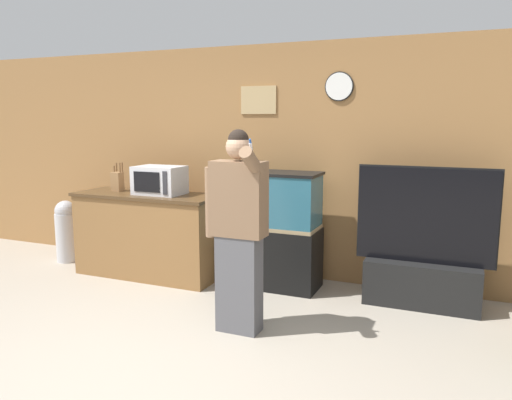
# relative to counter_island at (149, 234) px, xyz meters

# --- Properties ---
(ground_plane) EXTENTS (18.00, 18.00, 0.00)m
(ground_plane) POSITION_rel_counter_island_xyz_m (1.22, -1.90, -0.48)
(ground_plane) COLOR gray
(wall_back_paneled) EXTENTS (10.00, 0.08, 2.60)m
(wall_back_paneled) POSITION_rel_counter_island_xyz_m (1.23, 0.64, 0.83)
(wall_back_paneled) COLOR olive
(wall_back_paneled) RESTS_ON ground_plane
(counter_island) EXTENTS (1.69, 0.63, 0.95)m
(counter_island) POSITION_rel_counter_island_xyz_m (0.00, 0.00, 0.00)
(counter_island) COLOR brown
(counter_island) RESTS_ON ground_plane
(microwave) EXTENTS (0.53, 0.38, 0.31)m
(microwave) POSITION_rel_counter_island_xyz_m (0.16, 0.02, 0.63)
(microwave) COLOR silver
(microwave) RESTS_ON counter_island
(knife_block) EXTENTS (0.12, 0.11, 0.33)m
(knife_block) POSITION_rel_counter_island_xyz_m (-0.44, 0.04, 0.59)
(knife_block) COLOR olive
(knife_block) RESTS_ON counter_island
(aquarium_on_stand) EXTENTS (0.87, 0.47, 1.24)m
(aquarium_on_stand) POSITION_rel_counter_island_xyz_m (1.51, 0.19, 0.14)
(aquarium_on_stand) COLOR black
(aquarium_on_stand) RESTS_ON ground_plane
(tv_on_stand) EXTENTS (1.29, 0.40, 1.35)m
(tv_on_stand) POSITION_rel_counter_island_xyz_m (2.98, 0.22, -0.09)
(tv_on_stand) COLOR black
(tv_on_stand) RESTS_ON ground_plane
(person_standing) EXTENTS (0.54, 0.41, 1.70)m
(person_standing) POSITION_rel_counter_island_xyz_m (1.59, -1.00, 0.41)
(person_standing) COLOR #515156
(person_standing) RESTS_ON ground_plane
(trash_bin) EXTENTS (0.27, 0.27, 0.78)m
(trash_bin) POSITION_rel_counter_island_xyz_m (-1.29, 0.08, -0.08)
(trash_bin) COLOR #B7B7BC
(trash_bin) RESTS_ON ground_plane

